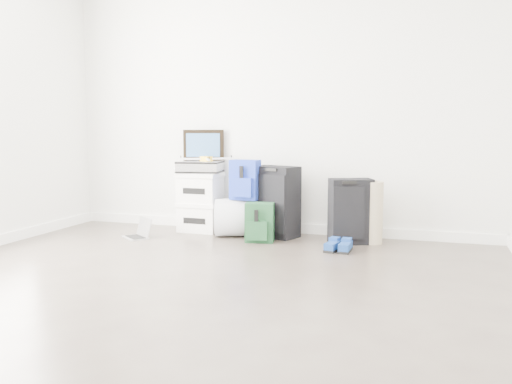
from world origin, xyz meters
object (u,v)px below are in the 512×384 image
(briefcase, at_px, (200,167))
(large_suitcase, at_px, (275,202))
(laptop, at_px, (139,233))
(duffel_bag, at_px, (246,218))
(boxes_stack, at_px, (200,202))
(carry_on, at_px, (350,211))

(briefcase, distance_m, large_suitcase, 0.89)
(large_suitcase, relative_size, laptop, 2.08)
(large_suitcase, height_order, laptop, large_suitcase)
(duffel_bag, height_order, laptop, duffel_bag)
(laptop, bearing_deg, boxes_stack, 87.76)
(boxes_stack, height_order, briefcase, briefcase)
(duffel_bag, distance_m, laptop, 1.07)
(carry_on, bearing_deg, briefcase, 151.49)
(large_suitcase, distance_m, laptop, 1.38)
(duffel_bag, xyz_separation_m, laptop, (-0.98, -0.40, -0.14))
(boxes_stack, xyz_separation_m, briefcase, (0.00, 0.00, 0.37))
(boxes_stack, xyz_separation_m, large_suitcase, (0.82, -0.05, 0.04))
(briefcase, bearing_deg, laptop, -137.05)
(laptop, bearing_deg, duffel_bag, 59.96)
(briefcase, xyz_separation_m, duffel_bag, (0.54, -0.12, -0.49))
(briefcase, relative_size, duffel_bag, 0.72)
(briefcase, xyz_separation_m, large_suitcase, (0.82, -0.05, -0.33))
(briefcase, bearing_deg, large_suitcase, -10.93)
(briefcase, xyz_separation_m, laptop, (-0.43, -0.52, -0.63))
(large_suitcase, xyz_separation_m, carry_on, (0.76, -0.09, -0.05))
(briefcase, relative_size, carry_on, 0.71)
(duffel_bag, relative_size, laptop, 1.80)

